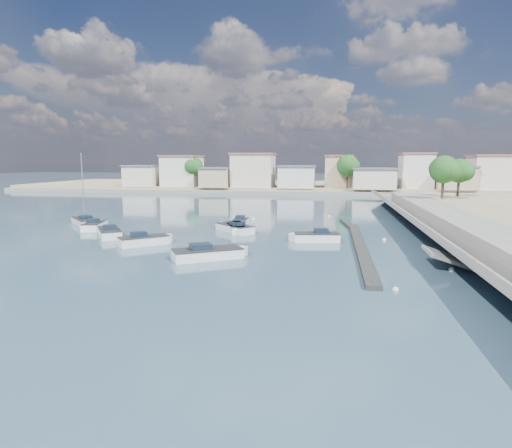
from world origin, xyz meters
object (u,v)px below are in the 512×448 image
(motorboat_f, at_px, (235,229))
(motorboat_d, at_px, (314,237))
(motorboat_b, at_px, (146,241))
(motorboat_g, at_px, (239,223))
(motorboat_h, at_px, (211,254))
(motorboat_c, at_px, (233,228))
(motorboat_e, at_px, (95,226))
(motorboat_a, at_px, (109,233))
(sailboat, at_px, (84,222))

(motorboat_f, bearing_deg, motorboat_d, -24.79)
(motorboat_b, xyz_separation_m, motorboat_g, (6.30, 12.47, 0.00))
(motorboat_d, bearing_deg, motorboat_h, -131.50)
(motorboat_c, xyz_separation_m, motorboat_f, (0.29, -0.24, -0.00))
(motorboat_c, distance_m, motorboat_h, 13.39)
(motorboat_g, bearing_deg, motorboat_d, -40.67)
(motorboat_f, xyz_separation_m, motorboat_h, (0.91, -13.10, 0.00))
(motorboat_b, relative_size, motorboat_f, 1.07)
(motorboat_e, xyz_separation_m, motorboat_h, (17.55, -12.46, 0.00))
(motorboat_f, bearing_deg, motorboat_a, -158.31)
(motorboat_g, xyz_separation_m, motorboat_h, (1.34, -16.99, -0.00))
(motorboat_e, distance_m, motorboat_h, 21.53)
(motorboat_f, bearing_deg, motorboat_c, 140.69)
(motorboat_a, relative_size, motorboat_b, 1.14)
(motorboat_d, xyz_separation_m, motorboat_e, (-25.52, 3.46, 0.00))
(motorboat_g, bearing_deg, motorboat_a, -143.70)
(motorboat_d, xyz_separation_m, motorboat_h, (-7.97, -9.00, 0.00))
(motorboat_c, relative_size, motorboat_g, 1.08)
(motorboat_d, relative_size, motorboat_e, 0.98)
(motorboat_d, xyz_separation_m, motorboat_f, (-8.87, 4.10, 0.00))
(motorboat_a, relative_size, motorboat_h, 0.89)
(motorboat_d, relative_size, motorboat_g, 1.08)
(motorboat_h, bearing_deg, motorboat_d, 48.50)
(motorboat_e, relative_size, motorboat_h, 0.87)
(motorboat_g, bearing_deg, sailboat, -174.14)
(motorboat_a, distance_m, motorboat_e, 6.00)
(motorboat_a, relative_size, motorboat_d, 1.05)
(motorboat_a, distance_m, motorboat_g, 14.99)
(motorboat_f, relative_size, sailboat, 0.48)
(motorboat_g, relative_size, motorboat_h, 0.79)
(motorboat_g, bearing_deg, motorboat_f, -83.70)
(motorboat_e, bearing_deg, motorboat_a, -46.40)
(motorboat_b, height_order, motorboat_e, same)
(motorboat_b, height_order, motorboat_d, same)
(motorboat_d, xyz_separation_m, motorboat_g, (-9.30, 7.99, 0.00))
(motorboat_a, distance_m, motorboat_c, 13.29)
(motorboat_b, bearing_deg, sailboat, 140.82)
(motorboat_d, relative_size, sailboat, 0.56)
(motorboat_f, xyz_separation_m, sailboat, (-19.62, 1.92, 0.03))
(motorboat_d, bearing_deg, motorboat_f, 155.21)
(motorboat_d, distance_m, motorboat_f, 9.77)
(motorboat_c, height_order, motorboat_e, same)
(motorboat_c, relative_size, motorboat_f, 1.17)
(motorboat_b, xyz_separation_m, motorboat_h, (7.64, -4.52, 0.00))
(motorboat_c, relative_size, motorboat_h, 0.85)
(motorboat_e, height_order, motorboat_h, same)
(motorboat_c, bearing_deg, motorboat_g, 92.22)
(motorboat_a, height_order, motorboat_b, same)
(motorboat_a, bearing_deg, motorboat_c, 23.10)
(motorboat_h, bearing_deg, motorboat_e, 144.62)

